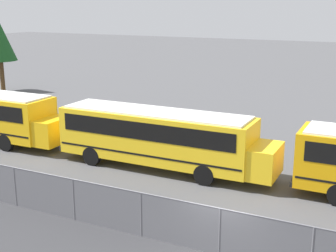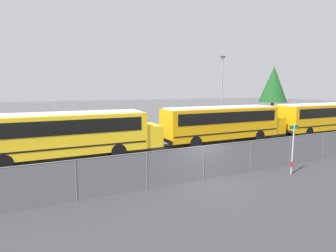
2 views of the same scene
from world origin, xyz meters
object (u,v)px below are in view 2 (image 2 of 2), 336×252
at_px(school_bus_3, 322,116).
at_px(light_pole, 222,89).
at_px(school_bus_2, 224,121).
at_px(tree_1, 273,84).
at_px(school_bus_1, 68,132).
at_px(street_sign, 293,148).

height_order(school_bus_3, light_pole, light_pole).
height_order(school_bus_2, tree_1, tree_1).
bearing_deg(tree_1, school_bus_1, -157.34).
height_order(school_bus_1, street_sign, school_bus_1).
height_order(school_bus_2, street_sign, school_bus_2).
relative_size(school_bus_1, school_bus_3, 1.00).
distance_m(street_sign, tree_1, 31.31).
bearing_deg(tree_1, school_bus_3, -118.63).
bearing_deg(school_bus_1, school_bus_3, -0.44).
relative_size(school_bus_1, tree_1, 1.44).
xyz_separation_m(school_bus_2, light_pole, (5.81, 8.17, 2.82)).
distance_m(school_bus_2, school_bus_3, 12.40).
xyz_separation_m(street_sign, light_pole, (7.76, 16.86, 3.22)).
bearing_deg(school_bus_2, tree_1, 33.75).
height_order(school_bus_2, school_bus_3, same).
distance_m(school_bus_1, school_bus_2, 12.79).
relative_size(school_bus_2, light_pole, 1.39).
xyz_separation_m(school_bus_3, light_pole, (-6.58, 8.69, 2.82)).
distance_m(school_bus_2, street_sign, 8.91).
xyz_separation_m(school_bus_2, street_sign, (-1.94, -8.69, -0.41)).
relative_size(school_bus_3, tree_1, 1.44).
distance_m(school_bus_1, light_pole, 20.65).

